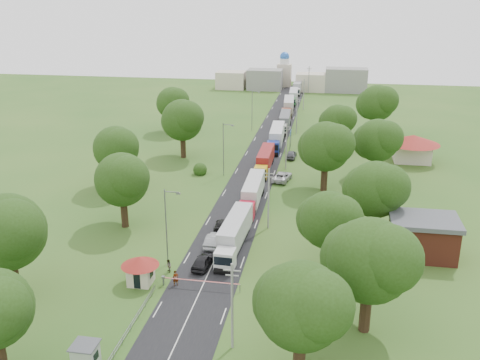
% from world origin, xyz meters
% --- Properties ---
extents(ground, '(260.00, 260.00, 0.00)m').
position_xyz_m(ground, '(0.00, 0.00, 0.00)').
color(ground, '#2A551C').
rests_on(ground, ground).
extents(road, '(8.00, 200.00, 0.04)m').
position_xyz_m(road, '(0.00, 20.00, 0.00)').
color(road, black).
rests_on(road, ground).
extents(boom_barrier, '(9.22, 0.35, 1.18)m').
position_xyz_m(boom_barrier, '(-1.36, -25.00, 0.89)').
color(boom_barrier, slate).
rests_on(boom_barrier, ground).
extents(guard_booth, '(4.40, 4.40, 3.45)m').
position_xyz_m(guard_booth, '(-7.20, -25.00, 2.16)').
color(guard_booth, beige).
rests_on(guard_booth, ground).
extents(kiosk, '(2.30, 2.30, 2.41)m').
position_xyz_m(kiosk, '(-7.00, -40.00, 1.23)').
color(kiosk, '#99A593').
rests_on(kiosk, ground).
extents(guard_rail, '(0.10, 17.00, 1.70)m').
position_xyz_m(guard_rail, '(-5.00, -35.00, 0.00)').
color(guard_rail, slate).
rests_on(guard_rail, ground).
extents(info_sign, '(0.12, 3.10, 4.10)m').
position_xyz_m(info_sign, '(5.20, 35.00, 3.00)').
color(info_sign, slate).
rests_on(info_sign, ground).
extents(pole_0, '(1.60, 0.24, 9.00)m').
position_xyz_m(pole_0, '(5.50, -35.00, 4.68)').
color(pole_0, gray).
rests_on(pole_0, ground).
extents(pole_1, '(1.60, 0.24, 9.00)m').
position_xyz_m(pole_1, '(5.50, -7.00, 4.68)').
color(pole_1, gray).
rests_on(pole_1, ground).
extents(pole_2, '(1.60, 0.24, 9.00)m').
position_xyz_m(pole_2, '(5.50, 21.00, 4.68)').
color(pole_2, gray).
rests_on(pole_2, ground).
extents(pole_3, '(1.60, 0.24, 9.00)m').
position_xyz_m(pole_3, '(5.50, 49.00, 4.68)').
color(pole_3, gray).
rests_on(pole_3, ground).
extents(pole_4, '(1.60, 0.24, 9.00)m').
position_xyz_m(pole_4, '(5.50, 77.00, 4.68)').
color(pole_4, gray).
rests_on(pole_4, ground).
extents(pole_5, '(1.60, 0.24, 9.00)m').
position_xyz_m(pole_5, '(5.50, 105.00, 4.68)').
color(pole_5, gray).
rests_on(pole_5, ground).
extents(lamp_0, '(2.03, 0.22, 10.00)m').
position_xyz_m(lamp_0, '(-5.35, -20.00, 5.55)').
color(lamp_0, slate).
rests_on(lamp_0, ground).
extents(lamp_1, '(2.03, 0.22, 10.00)m').
position_xyz_m(lamp_1, '(-5.35, 15.00, 5.55)').
color(lamp_1, slate).
rests_on(lamp_1, ground).
extents(lamp_2, '(2.03, 0.22, 10.00)m').
position_xyz_m(lamp_2, '(-5.35, 50.00, 5.55)').
color(lamp_2, slate).
rests_on(lamp_2, ground).
extents(tree_0, '(8.80, 8.80, 11.07)m').
position_xyz_m(tree_0, '(11.99, -37.84, 7.22)').
color(tree_0, '#382616').
rests_on(tree_0, ground).
extents(tree_1, '(9.60, 9.60, 12.05)m').
position_xyz_m(tree_1, '(17.99, -29.83, 7.85)').
color(tree_1, '#382616').
rests_on(tree_1, ground).
extents(tree_2, '(8.00, 8.00, 10.10)m').
position_xyz_m(tree_2, '(13.99, -17.86, 6.60)').
color(tree_2, '#382616').
rests_on(tree_2, ground).
extents(tree_3, '(8.80, 8.80, 11.07)m').
position_xyz_m(tree_3, '(19.99, -7.84, 7.22)').
color(tree_3, '#382616').
rests_on(tree_3, ground).
extents(tree_4, '(9.60, 9.60, 12.05)m').
position_xyz_m(tree_4, '(12.99, 10.17, 7.85)').
color(tree_4, '#382616').
rests_on(tree_4, ground).
extents(tree_5, '(8.80, 8.80, 11.07)m').
position_xyz_m(tree_5, '(21.99, 18.16, 7.22)').
color(tree_5, '#382616').
rests_on(tree_5, ground).
extents(tree_6, '(8.00, 8.00, 10.10)m').
position_xyz_m(tree_6, '(14.99, 35.14, 6.60)').
color(tree_6, '#382616').
rests_on(tree_6, ground).
extents(tree_7, '(9.60, 9.60, 12.05)m').
position_xyz_m(tree_7, '(23.99, 50.17, 7.85)').
color(tree_7, '#382616').
rests_on(tree_7, ground).
extents(tree_9, '(9.60, 9.60, 12.05)m').
position_xyz_m(tree_9, '(-20.01, -29.83, 7.85)').
color(tree_9, '#382616').
rests_on(tree_9, ground).
extents(tree_10, '(8.80, 8.80, 11.07)m').
position_xyz_m(tree_10, '(-15.01, -9.84, 7.22)').
color(tree_10, '#382616').
rests_on(tree_10, ground).
extents(tree_11, '(8.80, 8.80, 11.07)m').
position_xyz_m(tree_11, '(-22.01, 5.16, 7.22)').
color(tree_11, '#382616').
rests_on(tree_11, ground).
extents(tree_12, '(9.60, 9.60, 12.05)m').
position_xyz_m(tree_12, '(-16.01, 25.17, 7.85)').
color(tree_12, '#382616').
rests_on(tree_12, ground).
extents(tree_13, '(8.80, 8.80, 11.07)m').
position_xyz_m(tree_13, '(-24.01, 45.16, 7.22)').
color(tree_13, '#382616').
rests_on(tree_13, ground).
extents(house_brick, '(8.60, 6.60, 5.20)m').
position_xyz_m(house_brick, '(26.00, -12.00, 2.65)').
color(house_brick, maroon).
rests_on(house_brick, ground).
extents(house_cream, '(10.08, 10.08, 5.80)m').
position_xyz_m(house_cream, '(30.00, 30.00, 3.64)').
color(house_cream, beige).
rests_on(house_cream, ground).
extents(distant_town, '(52.00, 8.00, 8.00)m').
position_xyz_m(distant_town, '(0.68, 110.00, 3.49)').
color(distant_town, gray).
rests_on(distant_town, ground).
extents(church, '(5.00, 5.00, 12.30)m').
position_xyz_m(church, '(-4.00, 118.00, 5.39)').
color(church, beige).
rests_on(church, ground).
extents(truck_0, '(2.91, 14.34, 3.97)m').
position_xyz_m(truck_0, '(1.85, -14.23, 2.10)').
color(truck_0, silver).
rests_on(truck_0, ground).
extents(truck_1, '(2.66, 14.18, 3.93)m').
position_xyz_m(truck_1, '(1.95, 1.41, 2.08)').
color(truck_1, red).
rests_on(truck_1, ground).
extents(truck_2, '(2.41, 13.53, 3.75)m').
position_xyz_m(truck_2, '(1.64, 19.45, 1.99)').
color(truck_2, yellow).
rests_on(truck_2, ground).
extents(truck_3, '(3.12, 15.36, 4.25)m').
position_xyz_m(truck_3, '(2.04, 36.27, 2.25)').
color(truck_3, navy).
rests_on(truck_3, ground).
extents(truck_4, '(2.85, 14.11, 3.90)m').
position_xyz_m(truck_4, '(2.32, 52.28, 2.07)').
color(truck_4, '#ADADAD').
rests_on(truck_4, ground).
extents(truck_5, '(3.45, 15.38, 4.25)m').
position_xyz_m(truck_5, '(1.75, 70.32, 2.25)').
color(truck_5, maroon).
rests_on(truck_5, ground).
extents(truck_6, '(2.89, 14.00, 3.87)m').
position_xyz_m(truck_6, '(1.77, 87.10, 2.05)').
color(truck_6, '#2B7537').
rests_on(truck_6, ground).
extents(truck_7, '(2.79, 13.90, 3.85)m').
position_xyz_m(truck_7, '(1.98, 104.26, 2.04)').
color(truck_7, silver).
rests_on(truck_7, ground).
extents(truck_8, '(2.53, 13.51, 3.74)m').
position_xyz_m(truck_8, '(1.87, 121.90, 1.98)').
color(truck_8, brown).
rests_on(truck_8, ground).
extents(car_lane_front, '(2.31, 4.84, 1.60)m').
position_xyz_m(car_lane_front, '(-1.00, -20.00, 0.80)').
color(car_lane_front, black).
rests_on(car_lane_front, ground).
extents(car_lane_mid, '(1.84, 4.91, 1.60)m').
position_xyz_m(car_lane_mid, '(-1.00, -13.94, 0.80)').
color(car_lane_mid, gray).
rests_on(car_lane_mid, ground).
extents(car_lane_rear, '(2.14, 4.70, 1.33)m').
position_xyz_m(car_lane_rear, '(-1.00, -8.65, 0.67)').
color(car_lane_rear, black).
rests_on(car_lane_rear, ground).
extents(car_verge_near, '(3.62, 6.13, 1.60)m').
position_xyz_m(car_verge_near, '(5.50, 13.90, 0.80)').
color(car_verge_near, silver).
rests_on(car_verge_near, ground).
extents(car_verge_far, '(2.11, 4.77, 1.59)m').
position_xyz_m(car_verge_far, '(5.99, 28.18, 0.80)').
color(car_verge_far, '#4C4E53').
rests_on(car_verge_far, ground).
extents(pedestrian_near, '(0.80, 0.69, 1.84)m').
position_xyz_m(pedestrian_near, '(-3.07, -24.79, 0.92)').
color(pedestrian_near, gray).
rests_on(pedestrian_near, ground).
extents(pedestrian_booth, '(0.95, 1.01, 1.66)m').
position_xyz_m(pedestrian_booth, '(-4.80, -22.00, 0.83)').
color(pedestrian_booth, gray).
rests_on(pedestrian_booth, ground).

